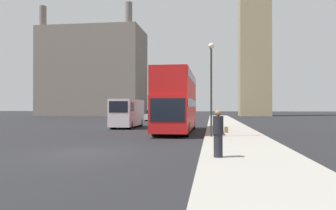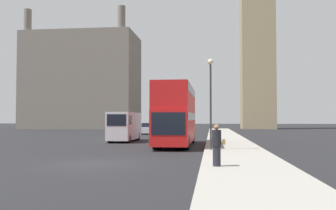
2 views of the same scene
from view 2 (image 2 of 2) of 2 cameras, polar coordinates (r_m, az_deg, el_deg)
ground_plane at (r=17.83m, az=-11.37°, el=-8.76°), size 300.00×300.00×0.00m
sidewalk_strip at (r=17.02m, az=11.59°, el=-8.82°), size 3.80×120.00×0.15m
building_block_distant at (r=83.51m, az=-12.87°, el=3.49°), size 23.35×13.13×24.78m
red_double_decker_bus at (r=28.85m, az=1.26°, el=-1.22°), size 2.47×10.78×4.57m
white_van at (r=34.66m, az=-6.65°, el=-3.18°), size 1.98×6.11×2.67m
pedestrian at (r=15.41m, az=7.46°, el=-6.11°), size 0.54×0.38×1.69m
street_lamp at (r=23.76m, az=6.51°, el=2.31°), size 0.36×0.36×5.72m
parked_sedan at (r=51.68m, az=-2.91°, el=-3.67°), size 1.75×4.68×1.53m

